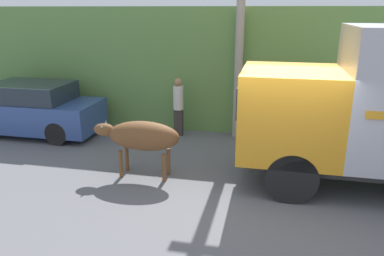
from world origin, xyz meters
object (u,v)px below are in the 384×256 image
object	(u,v)px
brown_cow	(142,136)
pedestrian_on_hill	(178,104)
utility_pole	(241,13)
parked_suv	(30,109)

from	to	relation	value
brown_cow	pedestrian_on_hill	distance (m)	2.98
brown_cow	utility_pole	xyz separation A→B (m)	(1.81, 3.27, 2.60)
brown_cow	pedestrian_on_hill	bearing A→B (deg)	98.46
brown_cow	pedestrian_on_hill	xyz separation A→B (m)	(0.10, 2.98, 0.03)
utility_pole	brown_cow	bearing A→B (deg)	-118.95
parked_suv	utility_pole	bearing A→B (deg)	7.56
brown_cow	parked_suv	distance (m)	4.86
pedestrian_on_hill	utility_pole	xyz separation A→B (m)	(1.71, 0.30, 2.57)
brown_cow	pedestrian_on_hill	world-z (taller)	pedestrian_on_hill
parked_suv	pedestrian_on_hill	bearing A→B (deg)	7.67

